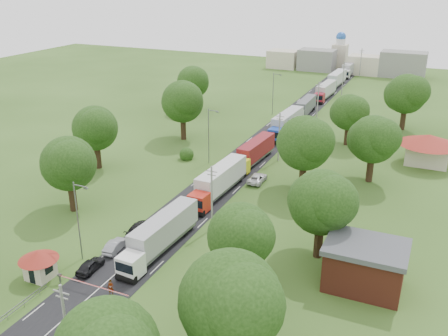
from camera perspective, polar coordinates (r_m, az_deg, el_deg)
The scene contains 44 objects.
ground at distance 74.71m, azimuth -2.90°, elevation -3.80°, with size 260.00×260.00×0.00m, color #304F1A.
road at distance 91.56m, azimuth 2.73°, elevation 1.13°, with size 8.00×200.00×0.04m, color black.
boom_barrier at distance 56.88m, azimuth -15.85°, elevation -12.55°, with size 9.22×0.35×1.18m.
guard_booth at distance 59.73m, azimuth -20.40°, elevation -9.93°, with size 4.40×4.40×3.45m.
info_sign at distance 102.62m, azimuth 8.55°, elevation 4.97°, with size 0.12×3.10×4.10m.
pole_0 at distance 44.93m, azimuth -17.57°, elevation -17.15°, with size 1.60×0.24×9.00m.
pole_1 at distance 64.83m, azimuth -1.41°, elevation -3.35°, with size 1.60×0.24×9.00m.
pole_2 at distance 89.20m, azimuth 6.31°, elevation 3.65°, with size 1.60×0.24×9.00m.
pole_3 at distance 115.23m, azimuth 10.67°, elevation 7.55°, with size 1.60×0.24×9.00m.
pole_4 at distance 142.01m, azimuth 13.45°, elevation 9.98°, with size 1.60×0.24×9.00m.
pole_5 at distance 169.18m, azimuth 15.36°, elevation 11.62°, with size 1.60×0.24×9.00m.
lamp_0 at distance 60.12m, azimuth -16.28°, elevation -5.48°, with size 2.03×0.22×10.00m.
lamp_1 at distance 87.41m, azimuth -1.69°, elevation 3.99°, with size 2.03×0.22×10.00m.
lamp_2 at distance 118.81m, azimuth 5.69°, elevation 8.67°, with size 2.03×0.22×10.00m.
tree_1 at distance 40.80m, azimuth 0.80°, elevation -14.81°, with size 9.60×9.60×12.05m.
tree_2 at distance 52.07m, azimuth 1.95°, elevation -7.67°, with size 8.00×8.00×10.10m.
tree_3 at distance 58.81m, azimuth 11.11°, elevation -3.79°, with size 8.80×8.80×11.07m.
tree_4 at distance 76.37m, azimuth 9.23°, elevation 2.88°, with size 9.60×9.60×12.05m.
tree_5 at distance 82.51m, azimuth 16.72°, elevation 3.20°, with size 8.80×8.80×11.07m.
tree_6 at distance 99.78m, azimuth 14.12°, elevation 6.22°, with size 8.00×8.00×10.10m.
tree_7 at distance 113.03m, azimuth 20.13°, elevation 7.99°, with size 9.60×9.60×12.05m.
tree_10 at distance 72.36m, azimuth -17.28°, elevation 0.55°, with size 8.80×8.80×11.07m.
tree_11 at distance 87.50m, azimuth -14.47°, elevation 4.47°, with size 8.80×8.80×11.07m.
tree_12 at distance 100.18m, azimuth -4.73°, elevation 7.61°, with size 9.60×9.60×12.05m.
tree_13 at distance 121.18m, azimuth -3.54°, elevation 9.80°, with size 8.80×8.80×11.07m.
house_brick at distance 56.55m, azimuth 15.78°, elevation -10.65°, with size 8.60×6.60×5.20m.
house_cream at distance 94.42m, azimuth 22.32°, elevation 2.47°, with size 10.08×10.08×5.80m.
distant_town at distance 175.02m, azimuth 14.02°, elevation 11.66°, with size 52.00×8.00×8.00m.
church at distance 183.34m, azimuth 13.09°, elevation 12.78°, with size 5.00×5.00×12.30m.
truck_0 at distance 61.64m, azimuth -7.31°, elevation -7.53°, with size 3.11×15.05×4.16m.
truck_1 at distance 75.66m, azimuth -0.63°, elevation -1.54°, with size 3.24×15.50×4.28m.
truck_2 at distance 88.63m, azimuth 3.47°, elevation 1.84°, with size 3.11×14.17×3.91m.
truck_3 at distance 105.52m, azimuth 7.10°, elevation 5.11°, with size 3.28×15.65×4.32m.
truck_4 at distance 120.24m, azimuth 9.24°, elevation 6.90°, with size 2.46×13.47×3.73m.
truck_5 at distance 137.22m, azimuth 11.48°, elevation 8.64°, with size 3.01×14.36×3.97m.
truck_6 at distance 152.24m, azimuth 12.70°, elevation 9.86°, with size 3.03×15.21×4.21m.
truck_7 at distance 170.49m, azimuth 14.16°, elevation 10.93°, with size 3.29×14.59×4.03m.
car_lane_front at distance 60.03m, azimuth -15.03°, elevation -10.72°, with size 1.63×4.05×1.38m, color black.
car_lane_mid at distance 63.25m, azimuth -12.31°, elevation -8.67°, with size 1.44×4.12×1.36m, color gray.
car_lane_rear at distance 66.39m, azimuth -9.65°, elevation -6.84°, with size 2.11×5.19×1.51m, color black.
car_verge_near at distance 81.01m, azimuth 3.83°, elevation -1.19°, with size 2.25×4.88×1.36m, color white.
car_verge_far at distance 97.15m, azimuth 9.10°, elevation 2.58°, with size 1.78×4.42×1.51m, color slate.
pedestrian_near at distance 55.40m, azimuth -12.82°, elevation -13.21°, with size 0.67×0.44×1.83m, color gray.
pedestrian_booth at distance 59.39m, azimuth -20.39°, elevation -11.63°, with size 0.81×0.63×1.68m, color gray.
Camera 1 is at (30.80, -60.01, 32.13)m, focal length 40.00 mm.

